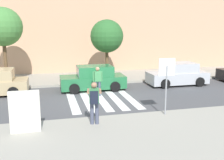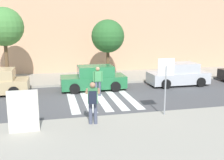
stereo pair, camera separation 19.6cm
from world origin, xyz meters
The scene contains 17 objects.
ground_plane centered at (0.00, 0.00, 0.00)m, with size 120.00×120.00×0.00m, color #4C4C4F.
sidewalk_near centered at (0.00, -6.20, 0.07)m, with size 60.00×6.00×0.14m, color #9E998C.
sidewalk_far centered at (0.00, 6.00, 0.07)m, with size 60.00×4.80×0.14m, color #9E998C.
building_facade_far centered at (0.00, 10.40, 3.97)m, with size 56.00×4.00×7.94m, color tan.
crosswalk_stripe_0 centered at (-1.60, 0.20, 0.00)m, with size 0.44×5.20×0.01m, color silver.
crosswalk_stripe_1 centered at (-0.80, 0.20, 0.00)m, with size 0.44×5.20×0.01m, color silver.
crosswalk_stripe_2 centered at (0.00, 0.20, 0.00)m, with size 0.44×5.20×0.01m, color silver.
crosswalk_stripe_3 centered at (0.80, 0.20, 0.00)m, with size 0.44×5.20×0.01m, color silver.
crosswalk_stripe_4 centered at (1.60, 0.20, 0.00)m, with size 0.44×5.20×0.01m, color silver.
stop_sign centered at (2.20, -3.65, 1.98)m, with size 0.76×0.08×2.52m.
photographer_with_backpack centered at (-1.09, -4.10, 1.17)m, with size 0.67×0.91×1.72m.
pedestrian_crossing centered at (-0.05, 0.68, 0.97)m, with size 0.58×0.24×1.72m.
parked_car_green centered at (-0.02, 2.30, 0.73)m, with size 4.10×1.92×1.55m.
parked_car_silver centered at (5.93, 2.30, 0.73)m, with size 4.10×1.92×1.55m.
street_tree_west centered at (-5.61, 4.95, 3.97)m, with size 2.59×2.59×5.15m.
street_tree_center centered at (1.52, 5.10, 3.29)m, with size 2.44×2.44×4.39m.
advertising_board centered at (-3.72, -4.32, 0.94)m, with size 1.10×0.11×1.60m.
Camera 2 is at (-2.63, -14.04, 4.01)m, focal length 42.00 mm.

